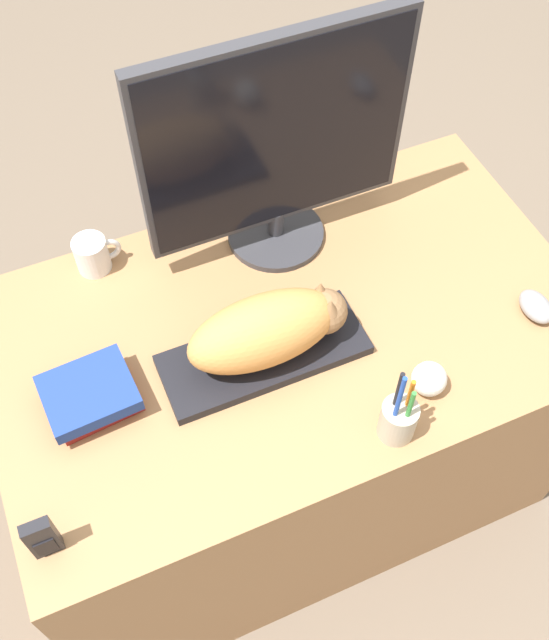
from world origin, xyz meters
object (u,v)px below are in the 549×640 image
Objects in this scene: computer_mouse at (536,307)px; phone at (42,538)px; keyboard at (264,355)px; coffee_mug at (93,254)px; monitor at (276,145)px; cat at (271,328)px; pen_cup at (398,419)px; baseball at (429,379)px; book_stack at (91,395)px.

phone reaches higher than computer_mouse.
computer_mouse is at bearing 4.87° from phone.
keyboard is 4.06× the size of coffee_mug.
monitor reaches higher than coffee_mug.
cat is (0.02, 0.00, 0.09)m from keyboard.
coffee_mug is at bearing 123.91° from keyboard.
monitor is 0.59m from pen_cup.
baseball is (0.10, 0.06, -0.02)m from pen_cup.
cat is 1.55× the size of pen_cup.
phone reaches higher than keyboard.
coffee_mug is 0.63m from phone.
cat is 0.46m from coffee_mug.
monitor reaches higher than baseball.
baseball is at bearing 29.82° from pen_cup.
monitor reaches higher than pen_cup.
monitor is (0.15, 0.29, 0.26)m from keyboard.
pen_cup is 0.66m from phone.
cat is 0.30m from pen_cup.
monitor is at bearing 37.90° from phone.
coffee_mug is 0.76m from baseball.
monitor reaches higher than cat.
computer_mouse is 0.93m from book_stack.
book_stack is at bearing -106.41° from coffee_mug.
monitor reaches higher than book_stack.
baseball is at bearing -20.31° from book_stack.
coffee_mug is 0.58× the size of book_stack.
keyboard is 0.30m from pen_cup.
computer_mouse is (0.42, -0.41, -0.25)m from monitor.
cat is at bearing 167.52° from computer_mouse.
baseball is 0.66m from book_stack.
coffee_mug is (-0.40, 0.08, -0.23)m from monitor.
monitor is at bearing -11.07° from coffee_mug.
keyboard is 5.97× the size of baseball.
pen_cup reaches higher than keyboard.
keyboard is at bearing -180.00° from cat.
computer_mouse is 0.41× the size of pen_cup.
pen_cup is at bearing -162.29° from computer_mouse.
monitor is 0.47m from coffee_mug.
coffee_mug is 0.94× the size of phone.
phone reaches higher than coffee_mug.
monitor reaches higher than phone.
coffee_mug is 0.48× the size of pen_cup.
computer_mouse is 0.81× the size of phone.
keyboard is 1.95× the size of pen_cup.
book_stack reaches higher than keyboard.
computer_mouse is at bearing -9.74° from book_stack.
cat is 4.73× the size of baseball.
cat is 0.37m from monitor.
computer_mouse is at bearing -12.14° from keyboard.
coffee_mug is at bearing 73.59° from book_stack.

